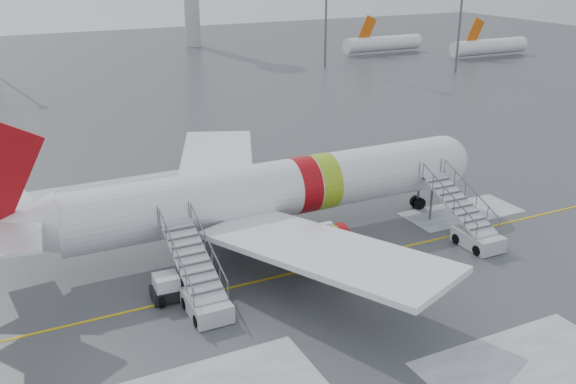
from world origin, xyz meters
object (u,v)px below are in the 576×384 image
airstair_aft (202,290)px  pushback_tug (172,288)px  airstair_fwd (471,228)px  airliner (262,193)px

airstair_aft → pushback_tug: (-1.20, 1.64, -0.39)m
airstair_aft → airstair_fwd: bearing=0.0°
airliner → airstair_aft: (-6.55, -6.54, -2.35)m
airstair_aft → pushback_tug: 2.07m
airliner → pushback_tug: 9.57m
airstair_fwd → airstair_aft: same height
airstair_aft → pushback_tug: bearing=126.2°
airstair_fwd → airstair_aft: bearing=180.0°
airliner → airstair_aft: size_ratio=4.55×
airliner → pushback_tug: (-7.75, -4.89, -2.75)m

